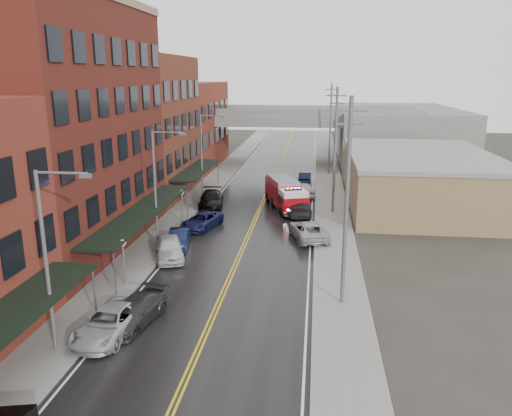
{
  "coord_description": "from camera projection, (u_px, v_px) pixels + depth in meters",
  "views": [
    {
      "loc": [
        5.42,
        -12.24,
        13.04
      ],
      "look_at": [
        0.91,
        25.04,
        3.0
      ],
      "focal_mm": 35.0,
      "sensor_mm": 36.0,
      "label": 1
    }
  ],
  "objects": [
    {
      "name": "road",
      "position": [
        253.0,
        226.0,
        44.5
      ],
      "size": [
        11.0,
        160.0,
        0.02
      ],
      "primitive_type": "cube",
      "color": "black",
      "rests_on": "ground"
    },
    {
      "name": "sidewalk_left",
      "position": [
        173.0,
        222.0,
        45.34
      ],
      "size": [
        3.0,
        160.0,
        0.15
      ],
      "primitive_type": "cube",
      "color": "slate",
      "rests_on": "ground"
    },
    {
      "name": "sidewalk_right",
      "position": [
        335.0,
        228.0,
        43.64
      ],
      "size": [
        3.0,
        160.0,
        0.15
      ],
      "primitive_type": "cube",
      "color": "slate",
      "rests_on": "ground"
    },
    {
      "name": "curb_left",
      "position": [
        191.0,
        223.0,
        45.14
      ],
      "size": [
        0.3,
        160.0,
        0.15
      ],
      "primitive_type": "cube",
      "color": "gray",
      "rests_on": "ground"
    },
    {
      "name": "curb_right",
      "position": [
        316.0,
        227.0,
        43.83
      ],
      "size": [
        0.3,
        160.0,
        0.15
      ],
      "primitive_type": "cube",
      "color": "gray",
      "rests_on": "ground"
    },
    {
      "name": "brick_building_b",
      "position": [
        63.0,
        131.0,
        37.01
      ],
      "size": [
        9.0,
        20.0,
        18.0
      ],
      "primitive_type": "cube",
      "color": "#511D15",
      "rests_on": "ground"
    },
    {
      "name": "brick_building_c",
      "position": [
        143.0,
        128.0,
        54.18
      ],
      "size": [
        9.0,
        15.0,
        15.0
      ],
      "primitive_type": "cube",
      "color": "maroon",
      "rests_on": "ground"
    },
    {
      "name": "brick_building_far",
      "position": [
        185.0,
        126.0,
        71.35
      ],
      "size": [
        9.0,
        20.0,
        12.0
      ],
      "primitive_type": "cube",
      "color": "maroon",
      "rests_on": "ground"
    },
    {
      "name": "tan_building",
      "position": [
        418.0,
        180.0,
        51.59
      ],
      "size": [
        14.0,
        22.0,
        5.0
      ],
      "primitive_type": "cube",
      "color": "#8F744D",
      "rests_on": "ground"
    },
    {
      "name": "right_far_block",
      "position": [
        396.0,
        133.0,
        79.75
      ],
      "size": [
        18.0,
        30.0,
        8.0
      ],
      "primitive_type": "cube",
      "color": "slate",
      "rests_on": "ground"
    },
    {
      "name": "awning_1",
      "position": [
        143.0,
        212.0,
        37.89
      ],
      "size": [
        2.6,
        18.0,
        3.09
      ],
      "color": "black",
      "rests_on": "ground"
    },
    {
      "name": "awning_2",
      "position": [
        197.0,
        170.0,
        54.68
      ],
      "size": [
        2.6,
        13.0,
        3.09
      ],
      "color": "black",
      "rests_on": "ground"
    },
    {
      "name": "globe_lamp_1",
      "position": [
        123.0,
        252.0,
        31.23
      ],
      "size": [
        0.44,
        0.44,
        3.12
      ],
      "color": "#59595B",
      "rests_on": "ground"
    },
    {
      "name": "globe_lamp_2",
      "position": [
        182.0,
        199.0,
        44.65
      ],
      "size": [
        0.44,
        0.44,
        3.12
      ],
      "color": "#59595B",
      "rests_on": "ground"
    },
    {
      "name": "street_lamp_0",
      "position": [
        50.0,
        252.0,
        22.83
      ],
      "size": [
        2.64,
        0.22,
        9.0
      ],
      "color": "#59595B",
      "rests_on": "ground"
    },
    {
      "name": "street_lamp_1",
      "position": [
        158.0,
        181.0,
        38.17
      ],
      "size": [
        2.64,
        0.22,
        9.0
      ],
      "color": "#59595B",
      "rests_on": "ground"
    },
    {
      "name": "street_lamp_2",
      "position": [
        204.0,
        151.0,
        53.52
      ],
      "size": [
        2.64,
        0.22,
        9.0
      ],
      "color": "#59595B",
      "rests_on": "ground"
    },
    {
      "name": "utility_pole_0",
      "position": [
        347.0,
        200.0,
        27.66
      ],
      "size": [
        1.8,
        0.24,
        12.0
      ],
      "color": "#59595B",
      "rests_on": "ground"
    },
    {
      "name": "utility_pole_1",
      "position": [
        335.0,
        149.0,
        46.84
      ],
      "size": [
        1.8,
        0.24,
        12.0
      ],
      "color": "#59595B",
      "rests_on": "ground"
    },
    {
      "name": "utility_pole_2",
      "position": [
        330.0,
        127.0,
        66.02
      ],
      "size": [
        1.8,
        0.24,
        12.0
      ],
      "color": "#59595B",
      "rests_on": "ground"
    },
    {
      "name": "overpass",
      "position": [
        280.0,
        124.0,
        73.65
      ],
      "size": [
        40.0,
        10.0,
        7.5
      ],
      "color": "slate",
      "rests_on": "ground"
    },
    {
      "name": "fire_truck",
      "position": [
        286.0,
        193.0,
        49.85
      ],
      "size": [
        5.04,
        8.32,
        2.9
      ],
      "rotation": [
        0.0,
        0.0,
        0.32
      ],
      "color": "#9B0711",
      "rests_on": "ground"
    },
    {
      "name": "parked_car_left_2",
      "position": [
        110.0,
        322.0,
        25.66
      ],
      "size": [
        2.96,
        5.45,
        1.45
      ],
      "primitive_type": "imported",
      "rotation": [
        0.0,
        0.0,
        -0.11
      ],
      "color": "#ABAFB4",
      "rests_on": "ground"
    },
    {
      "name": "parked_car_left_3",
      "position": [
        135.0,
        312.0,
        26.87
      ],
      "size": [
        2.82,
        5.11,
        1.4
      ],
      "primitive_type": "imported",
      "rotation": [
        0.0,
        0.0,
        -0.19
      ],
      "color": "#28292B",
      "rests_on": "ground"
    },
    {
      "name": "parked_car_left_4",
      "position": [
        170.0,
        248.0,
        36.44
      ],
      "size": [
        3.39,
        5.18,
        1.64
      ],
      "primitive_type": "imported",
      "rotation": [
        0.0,
        0.0,
        0.33
      ],
      "color": "silver",
      "rests_on": "ground"
    },
    {
      "name": "parked_car_left_5",
      "position": [
        179.0,
        239.0,
        38.87
      ],
      "size": [
        2.06,
        4.37,
        1.38
      ],
      "primitive_type": "imported",
      "rotation": [
        0.0,
        0.0,
        0.14
      ],
      "color": "#0E1532",
      "rests_on": "ground"
    },
    {
      "name": "parked_car_left_6",
      "position": [
        202.0,
        221.0,
        43.69
      ],
      "size": [
        3.46,
        5.31,
        1.36
      ],
      "primitive_type": "imported",
      "rotation": [
        0.0,
        0.0,
        -0.27
      ],
      "color": "#111743",
      "rests_on": "ground"
    },
    {
      "name": "parked_car_left_7",
      "position": [
        211.0,
        199.0,
        50.54
      ],
      "size": [
        3.06,
        5.92,
        1.64
      ],
      "primitive_type": "imported",
      "rotation": [
        0.0,
        0.0,
        0.14
      ],
      "color": "black",
      "rests_on": "ground"
    },
    {
      "name": "parked_car_right_0",
      "position": [
        308.0,
        230.0,
        40.78
      ],
      "size": [
        3.83,
        5.87,
        1.5
      ],
      "primitive_type": "imported",
      "rotation": [
        0.0,
        0.0,
        3.41
      ],
      "color": "#9FA2A7",
      "rests_on": "ground"
    },
    {
      "name": "parked_car_right_1",
      "position": [
        300.0,
        207.0,
        47.86
      ],
      "size": [
        2.55,
        5.73,
        1.63
      ],
      "primitive_type": "imported",
      "rotation": [
        0.0,
        0.0,
        3.19
      ],
      "color": "#242426",
      "rests_on": "ground"
    },
    {
      "name": "parked_car_right_2",
      "position": [
        304.0,
        189.0,
        55.13
      ],
      "size": [
        2.93,
        4.9,
        1.56
      ],
      "primitive_type": "imported",
      "rotation": [
        0.0,
        0.0,
        3.39
      ],
      "color": "silver",
      "rests_on": "ground"
    },
    {
      "name": "parked_car_right_3",
      "position": [
        305.0,
        177.0,
        62.11
      ],
      "size": [
        1.52,
        4.15,
        1.36
      ],
      "primitive_type": "imported",
      "rotation": [
        0.0,
        0.0,
        3.12
      ],
      "color": "black",
      "rests_on": "ground"
    }
  ]
}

